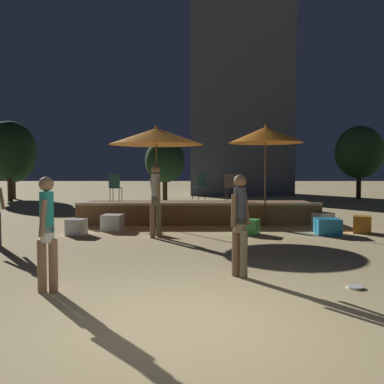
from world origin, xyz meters
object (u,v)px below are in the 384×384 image
(person_2, at_px, (240,222))
(person_3, at_px, (47,231))
(patio_umbrella_0, at_px, (157,137))
(cube_seat_1, at_px, (362,224))
(cube_seat_4, at_px, (113,222))
(frisbee_disc, at_px, (356,287))
(background_tree_0, at_px, (10,150))
(background_tree_1, at_px, (360,152))
(bistro_chair_0, at_px, (201,184))
(bistro_chair_1, at_px, (231,185))
(bistro_chair_2, at_px, (115,185))
(person_0, at_px, (156,197))
(background_tree_2, at_px, (165,161))
(background_tree_3, at_px, (13,158))
(patio_umbrella_1, at_px, (266,135))
(cube_seat_2, at_px, (250,227))
(cube_seat_3, at_px, (77,227))
(cube_seat_5, at_px, (323,220))
(cube_seat_0, at_px, (328,227))

(person_2, bearing_deg, person_3, -118.34)
(patio_umbrella_0, height_order, cube_seat_1, patio_umbrella_0)
(cube_seat_4, xyz_separation_m, frisbee_disc, (4.77, -6.12, -0.21))
(background_tree_0, relative_size, background_tree_1, 1.02)
(bistro_chair_0, bearing_deg, bistro_chair_1, 6.14)
(person_3, xyz_separation_m, background_tree_0, (-8.04, 17.64, 1.97))
(cube_seat_1, distance_m, bistro_chair_2, 7.54)
(bistro_chair_0, height_order, bistro_chair_1, same)
(patio_umbrella_0, xyz_separation_m, person_0, (0.15, -2.07, -1.71))
(cube_seat_1, bearing_deg, background_tree_2, 116.66)
(person_3, relative_size, background_tree_3, 0.43)
(person_3, height_order, frisbee_disc, person_3)
(cube_seat_4, distance_m, bistro_chair_2, 1.68)
(person_2, relative_size, person_3, 1.01)
(patio_umbrella_1, xyz_separation_m, person_3, (-4.35, -7.08, -1.93))
(background_tree_2, bearing_deg, person_0, -87.41)
(patio_umbrella_0, distance_m, person_3, 7.34)
(cube_seat_2, xyz_separation_m, background_tree_2, (-3.12, 12.86, 2.05))
(cube_seat_4, bearing_deg, person_0, -44.74)
(patio_umbrella_0, distance_m, cube_seat_3, 3.65)
(bistro_chair_0, bearing_deg, background_tree_3, -178.09)
(cube_seat_2, xyz_separation_m, cube_seat_5, (2.49, 1.55, 0.01))
(patio_umbrella_1, bearing_deg, background_tree_1, 58.04)
(cube_seat_0, xyz_separation_m, cube_seat_1, (1.07, 0.33, 0.02))
(cube_seat_3, height_order, background_tree_2, background_tree_2)
(bistro_chair_1, relative_size, bistro_chair_2, 1.00)
(patio_umbrella_1, height_order, background_tree_3, background_tree_3)
(cube_seat_2, xyz_separation_m, cube_seat_4, (-3.89, 0.78, 0.02))
(bistro_chair_1, distance_m, bistro_chair_2, 3.78)
(cube_seat_1, relative_size, frisbee_disc, 2.51)
(cube_seat_2, relative_size, bistro_chair_1, 0.73)
(cube_seat_2, relative_size, background_tree_2, 0.19)
(cube_seat_4, relative_size, background_tree_3, 0.16)
(person_0, relative_size, bistro_chair_2, 2.10)
(cube_seat_0, distance_m, person_3, 7.99)
(patio_umbrella_0, distance_m, bistro_chair_1, 3.01)
(person_0, height_order, frisbee_disc, person_0)
(cube_seat_1, relative_size, background_tree_3, 0.16)
(patio_umbrella_1, relative_size, person_2, 1.87)
(person_0, xyz_separation_m, frisbee_disc, (3.39, -4.75, -1.05))
(person_3, height_order, bistro_chair_0, person_3)
(patio_umbrella_0, distance_m, cube_seat_1, 6.51)
(cube_seat_2, bearing_deg, bistro_chair_1, 96.50)
(person_3, distance_m, bistro_chair_0, 9.25)
(person_0, xyz_separation_m, background_tree_3, (-9.86, 14.73, 1.37))
(cube_seat_2, distance_m, bistro_chair_0, 3.78)
(person_0, height_order, bistro_chair_0, person_0)
(patio_umbrella_1, distance_m, background_tree_0, 16.27)
(frisbee_disc, xyz_separation_m, background_tree_2, (-4.00, 18.19, 2.23))
(frisbee_disc, bearing_deg, person_2, 157.32)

